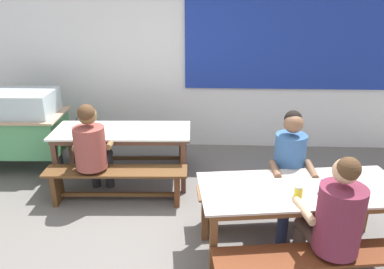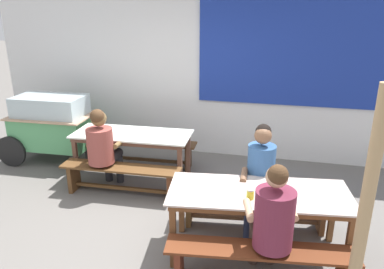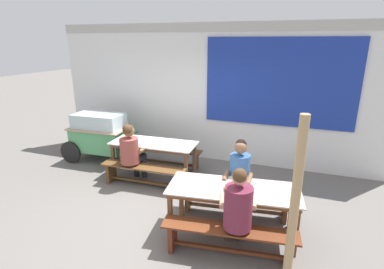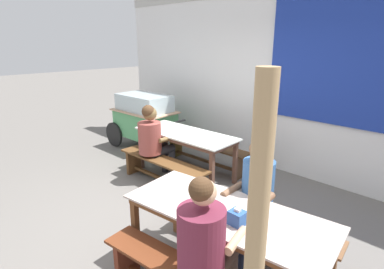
# 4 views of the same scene
# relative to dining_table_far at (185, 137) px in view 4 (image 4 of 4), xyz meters

# --- Properties ---
(ground_plane) EXTENTS (40.00, 40.00, 0.00)m
(ground_plane) POSITION_rel_dining_table_far_xyz_m (0.78, -1.16, -0.66)
(ground_plane) COLOR #67625D
(backdrop_wall) EXTENTS (7.57, 0.23, 3.08)m
(backdrop_wall) POSITION_rel_dining_table_far_xyz_m (0.86, 1.36, 0.96)
(backdrop_wall) COLOR silver
(backdrop_wall) RESTS_ON ground_plane
(dining_table_far) EXTENTS (1.76, 0.76, 0.74)m
(dining_table_far) POSITION_rel_dining_table_far_xyz_m (0.00, 0.00, 0.00)
(dining_table_far) COLOR silver
(dining_table_far) RESTS_ON ground_plane
(dining_table_near) EXTENTS (1.92, 0.97, 0.74)m
(dining_table_near) POSITION_rel_dining_table_far_xyz_m (1.94, -1.39, 0.00)
(dining_table_near) COLOR #C0AEA4
(dining_table_near) RESTS_ON ground_plane
(bench_far_back) EXTENTS (1.72, 0.38, 0.42)m
(bench_far_back) POSITION_rel_dining_table_far_xyz_m (-0.02, 0.51, -0.37)
(bench_far_back) COLOR brown
(bench_far_back) RESTS_ON ground_plane
(bench_far_front) EXTENTS (1.69, 0.38, 0.42)m
(bench_far_front) POSITION_rel_dining_table_far_xyz_m (0.02, -0.51, -0.37)
(bench_far_front) COLOR brown
(bench_far_front) RESTS_ON ground_plane
(bench_near_back) EXTENTS (1.81, 0.53, 0.42)m
(bench_near_back) POSITION_rel_dining_table_far_xyz_m (1.88, -0.88, -0.38)
(bench_near_back) COLOR brown
(bench_near_back) RESTS_ON ground_plane
(food_cart) EXTENTS (1.67, 0.86, 1.12)m
(food_cart) POSITION_rel_dining_table_far_xyz_m (-1.59, 0.37, -0.00)
(food_cart) COLOR #54A365
(food_cart) RESTS_ON ground_plane
(person_right_near_table) EXTENTS (0.43, 0.55, 1.29)m
(person_right_near_table) POSITION_rel_dining_table_far_xyz_m (1.93, -0.94, 0.05)
(person_right_near_table) COLOR #293150
(person_right_near_table) RESTS_ON ground_plane
(person_left_back_turned) EXTENTS (0.47, 0.61, 1.23)m
(person_left_back_turned) POSITION_rel_dining_table_far_xyz_m (-0.25, -0.46, 0.04)
(person_left_back_turned) COLOR #29282D
(person_left_back_turned) RESTS_ON ground_plane
(person_near_front) EXTENTS (0.52, 0.62, 1.27)m
(person_near_front) POSITION_rel_dining_table_far_xyz_m (2.09, -1.82, 0.05)
(person_near_front) COLOR #4C3830
(person_near_front) RESTS_ON ground_plane
(tissue_box) EXTENTS (0.12, 0.11, 0.14)m
(tissue_box) POSITION_rel_dining_table_far_xyz_m (2.14, -1.50, 0.14)
(tissue_box) COLOR #2A5399
(tissue_box) RESTS_ON dining_table_near
(condiment_jar) EXTENTS (0.07, 0.07, 0.10)m
(condiment_jar) POSITION_rel_dining_table_far_xyz_m (1.87, -1.55, 0.13)
(condiment_jar) COLOR yellow
(condiment_jar) RESTS_ON dining_table_near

